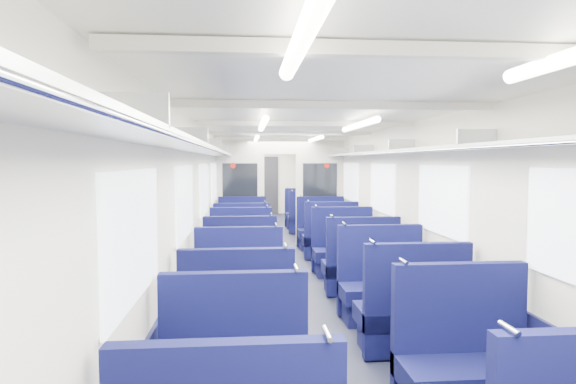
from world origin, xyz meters
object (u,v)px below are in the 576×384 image
seat_14 (241,255)px  seat_20 (243,220)px  seat_11 (382,290)px  seat_21 (308,220)px  seat_8 (237,328)px  seat_16 (242,243)px  seat_7 (466,370)px  seat_15 (343,253)px  seat_17 (330,241)px  seat_9 (412,318)px  seat_18 (242,233)px  seat_23 (303,215)px  seat_10 (239,295)px  bulkhead (280,189)px  seat_13 (360,269)px  seat_19 (321,232)px  end_door (267,185)px  seat_22 (243,216)px

seat_14 → seat_20: same height
seat_11 → seat_21: 6.77m
seat_8 → seat_16: size_ratio=1.00×
seat_7 → seat_15: (0.00, 4.41, 0.00)m
seat_8 → seat_17: 4.97m
seat_9 → seat_17: 4.54m
seat_18 → seat_21: 2.64m
seat_16 → seat_23: (1.66, 4.38, 0.00)m
seat_11 → seat_20: bearing=103.7°
seat_14 → seat_23: (1.66, 5.48, 0.00)m
seat_10 → seat_15: 2.84m
bulkhead → seat_14: (-0.83, -2.84, -0.89)m
seat_8 → seat_23: same height
seat_20 → seat_18: bearing=-90.0°
seat_13 → seat_16: same height
seat_13 → seat_23: size_ratio=1.00×
seat_15 → seat_18: size_ratio=1.00×
bulkhead → seat_21: 2.02m
seat_15 → seat_21: size_ratio=1.00×
seat_7 → seat_19: size_ratio=1.00×
seat_20 → seat_16: bearing=-90.0°
seat_8 → seat_13: (1.66, 2.23, 0.00)m
seat_21 → end_door: bearing=99.9°
seat_18 → seat_22: same height
end_door → seat_17: 8.05m
seat_22 → seat_23: 1.66m
seat_10 → seat_18: bearing=90.0°
seat_11 → seat_20: size_ratio=1.00×
seat_11 → seat_22: size_ratio=1.00×
seat_14 → seat_8: bearing=-90.0°
seat_16 → seat_21: 3.75m
seat_10 → seat_20: bearing=90.0°
seat_16 → seat_13: bearing=-54.4°
seat_13 → seat_22: same height
seat_15 → seat_23: size_ratio=1.00×
seat_19 → seat_21: (0.00, 2.16, 0.00)m
bulkhead → seat_7: 7.40m
seat_18 → seat_20: (0.00, 2.08, 0.00)m
seat_21 → seat_10: bearing=-103.7°
seat_16 → seat_21: (1.66, 3.36, 0.00)m
seat_19 → seat_22: size_ratio=1.00×
seat_14 → seat_23: 5.73m
seat_10 → seat_14: (0.00, 2.34, 0.00)m
end_door → seat_10: bearing=-94.1°
seat_8 → seat_13: size_ratio=1.00×
seat_7 → seat_18: size_ratio=1.00×
bulkhead → seat_18: size_ratio=2.48×
bulkhead → seat_10: bulkhead is taller
seat_13 → seat_15: (0.00, 1.17, 0.00)m
end_door → seat_17: (0.83, -7.98, -0.65)m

